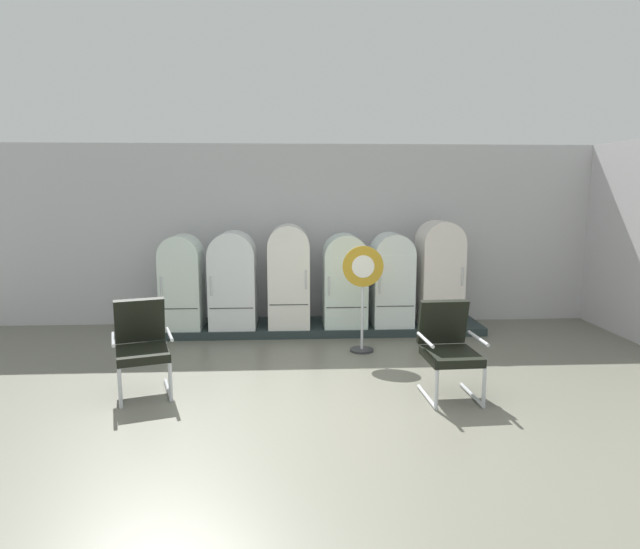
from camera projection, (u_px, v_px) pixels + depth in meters
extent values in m
cube|color=#68675A|center=(325.00, 411.00, 5.43)|extent=(12.00, 10.00, 0.05)
cube|color=silver|center=(311.00, 235.00, 8.81)|extent=(11.76, 0.12, 2.90)
cube|color=#47443F|center=(311.00, 166.00, 8.63)|extent=(11.76, 0.07, 0.06)
cube|color=silver|center=(631.00, 240.00, 7.91)|extent=(0.12, 2.20, 2.90)
cube|color=#253131|center=(313.00, 327.00, 8.40)|extent=(5.21, 0.95, 0.12)
cube|color=silver|center=(182.00, 291.00, 8.06)|extent=(0.59, 0.59, 1.11)
cylinder|color=silver|center=(181.00, 255.00, 7.97)|extent=(0.59, 0.58, 0.59)
cube|color=#383838|center=(179.00, 309.00, 7.79)|extent=(0.54, 0.01, 0.01)
cylinder|color=silver|center=(161.00, 286.00, 7.72)|extent=(0.02, 0.02, 0.28)
cube|color=white|center=(233.00, 291.00, 8.14)|extent=(0.68, 0.67, 1.10)
cylinder|color=white|center=(232.00, 254.00, 8.05)|extent=(0.68, 0.66, 0.68)
cube|color=#383838|center=(231.00, 308.00, 7.83)|extent=(0.63, 0.01, 0.01)
cylinder|color=silver|center=(211.00, 286.00, 7.76)|extent=(0.02, 0.02, 0.28)
cube|color=white|center=(289.00, 286.00, 8.18)|extent=(0.62, 0.68, 1.23)
cylinder|color=white|center=(288.00, 245.00, 8.08)|extent=(0.62, 0.67, 0.62)
cube|color=#383838|center=(289.00, 305.00, 7.87)|extent=(0.57, 0.01, 0.01)
cylinder|color=silver|center=(306.00, 280.00, 7.82)|extent=(0.02, 0.02, 0.28)
cube|color=silver|center=(345.00, 290.00, 8.21)|extent=(0.65, 0.64, 1.08)
cylinder|color=silver|center=(345.00, 255.00, 8.13)|extent=(0.65, 0.62, 0.65)
cube|color=#383838|center=(347.00, 307.00, 7.93)|extent=(0.60, 0.01, 0.01)
cylinder|color=silver|center=(329.00, 286.00, 7.85)|extent=(0.02, 0.02, 0.28)
cube|color=white|center=(391.00, 289.00, 8.26)|extent=(0.60, 0.66, 1.11)
cylinder|color=white|center=(392.00, 253.00, 8.18)|extent=(0.60, 0.65, 0.60)
cube|color=#383838|center=(395.00, 306.00, 7.96)|extent=(0.55, 0.01, 0.01)
cylinder|color=silver|center=(380.00, 284.00, 7.89)|extent=(0.02, 0.02, 0.28)
cube|color=silver|center=(439.00, 283.00, 8.29)|extent=(0.63, 0.66, 1.28)
cylinder|color=silver|center=(440.00, 242.00, 8.19)|extent=(0.63, 0.65, 0.63)
cube|color=#383838|center=(444.00, 302.00, 7.99)|extent=(0.58, 0.01, 0.01)
cylinder|color=silver|center=(462.00, 277.00, 7.94)|extent=(0.02, 0.02, 0.28)
cylinder|color=silver|center=(121.00, 396.00, 5.70)|extent=(0.24, 0.61, 0.04)
cylinder|color=silver|center=(120.00, 388.00, 5.39)|extent=(0.05, 0.05, 0.39)
cylinder|color=silver|center=(168.00, 390.00, 5.87)|extent=(0.24, 0.61, 0.04)
cylinder|color=silver|center=(170.00, 381.00, 5.57)|extent=(0.05, 0.05, 0.39)
cube|color=black|center=(143.00, 354.00, 5.72)|extent=(0.68, 0.71, 0.09)
cube|color=black|center=(140.00, 320.00, 5.95)|extent=(0.56, 0.33, 0.50)
cylinder|color=silver|center=(113.00, 339.00, 5.59)|extent=(0.20, 0.50, 0.04)
cylinder|color=silver|center=(169.00, 334.00, 5.79)|extent=(0.20, 0.50, 0.04)
cylinder|color=silver|center=(427.00, 397.00, 5.67)|extent=(0.07, 0.63, 0.04)
cylinder|color=silver|center=(436.00, 389.00, 5.35)|extent=(0.04, 0.04, 0.39)
cylinder|color=silver|center=(472.00, 395.00, 5.72)|extent=(0.07, 0.63, 0.04)
cylinder|color=silver|center=(484.00, 387.00, 5.40)|extent=(0.04, 0.04, 0.39)
cube|color=black|center=(451.00, 356.00, 5.63)|extent=(0.56, 0.60, 0.09)
cube|color=black|center=(443.00, 322.00, 5.88)|extent=(0.54, 0.20, 0.50)
cylinder|color=silver|center=(425.00, 340.00, 5.57)|extent=(0.06, 0.52, 0.04)
cylinder|color=silver|center=(478.00, 338.00, 5.63)|extent=(0.06, 0.52, 0.04)
cylinder|color=#2D2D30|center=(362.00, 350.00, 7.35)|extent=(0.32, 0.32, 0.03)
cylinder|color=silver|center=(362.00, 308.00, 7.26)|extent=(0.04, 0.04, 1.14)
cylinder|color=#B4881F|center=(363.00, 266.00, 7.14)|extent=(0.55, 0.02, 0.55)
cylinder|color=white|center=(363.00, 267.00, 7.13)|extent=(0.30, 0.00, 0.30)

